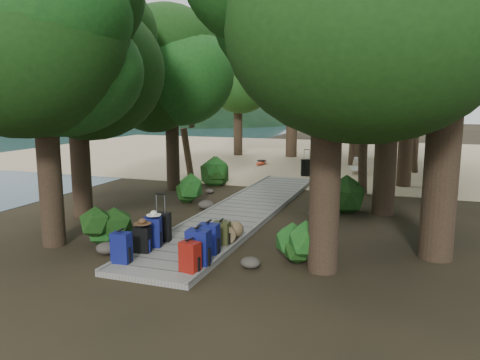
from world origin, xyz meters
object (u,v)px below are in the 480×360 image
at_px(kayak, 261,162).
at_px(sun_lounger, 359,166).
at_px(backpack_right_c, 209,237).
at_px(backpack_left_a, 121,246).
at_px(backpack_right_b, 198,246).
at_px(backpack_left_b, 142,238).
at_px(lone_suitcase_on_sand, 306,168).
at_px(backpack_left_c, 152,231).
at_px(duffel_right_khaki, 226,232).
at_px(backpack_right_a, 190,255).
at_px(backpack_right_d, 221,232).
at_px(suitcase_on_boardwalk, 161,227).

relative_size(kayak, sun_lounger, 1.49).
bearing_deg(kayak, backpack_right_c, -77.75).
bearing_deg(backpack_left_a, backpack_right_c, 34.78).
distance_m(backpack_right_b, kayak, 15.43).
xyz_separation_m(backpack_left_b, lone_suitcase_on_sand, (1.12, 11.99, -0.04)).
height_order(backpack_left_c, duffel_right_khaki, backpack_left_c).
relative_size(backpack_left_b, backpack_right_a, 0.95).
height_order(duffel_right_khaki, kayak, duffel_right_khaki).
bearing_deg(sun_lounger, backpack_left_a, -115.59).
bearing_deg(backpack_right_d, backpack_right_b, -89.37).
relative_size(backpack_left_b, backpack_right_c, 0.87).
bearing_deg(kayak, backpack_left_a, -83.84).
xyz_separation_m(backpack_right_b, backpack_right_c, (-0.11, 0.78, -0.05)).
bearing_deg(backpack_left_a, sun_lounger, 73.02).
distance_m(backpack_right_a, backpack_right_d, 1.83).
bearing_deg(backpack_left_a, suitcase_on_boardwalk, 84.89).
bearing_deg(duffel_right_khaki, backpack_left_c, -170.43).
distance_m(backpack_right_d, lone_suitcase_on_sand, 10.87).
distance_m(backpack_left_b, sun_lounger, 13.95).
bearing_deg(backpack_left_c, backpack_right_b, -43.09).
relative_size(backpack_right_c, lone_suitcase_on_sand, 0.97).
height_order(backpack_left_b, duffel_right_khaki, backpack_left_b).
xyz_separation_m(backpack_left_c, duffel_right_khaki, (1.39, 0.96, -0.16)).
bearing_deg(backpack_left_c, backpack_right_a, -53.25).
xyz_separation_m(backpack_left_a, suitcase_on_boardwalk, (0.03, 1.58, -0.01)).
bearing_deg(backpack_left_a, lone_suitcase_on_sand, 80.77).
bearing_deg(lone_suitcase_on_sand, backpack_left_c, -115.53).
height_order(backpack_right_b, sun_lounger, backpack_right_b).
height_order(backpack_right_c, suitcase_on_boardwalk, backpack_right_c).
height_order(backpack_right_b, duffel_right_khaki, backpack_right_b).
relative_size(backpack_left_a, sun_lounger, 0.33).
xyz_separation_m(backpack_left_b, backpack_right_c, (1.38, 0.44, 0.05)).
relative_size(backpack_left_c, backpack_right_d, 1.28).
height_order(backpack_right_c, backpack_right_d, backpack_right_c).
distance_m(backpack_left_c, lone_suitcase_on_sand, 11.61).
bearing_deg(suitcase_on_boardwalk, backpack_left_c, -99.13).
distance_m(backpack_left_a, backpack_right_c, 1.84).
bearing_deg(backpack_right_a, suitcase_on_boardwalk, 145.24).
height_order(backpack_left_b, backpack_right_a, backpack_right_a).
bearing_deg(backpack_right_a, backpack_left_a, -168.00).
distance_m(backpack_left_c, suitcase_on_boardwalk, 0.44).
bearing_deg(sun_lounger, backpack_left_c, -116.46).
relative_size(backpack_left_a, backpack_left_c, 0.94).
relative_size(backpack_left_b, lone_suitcase_on_sand, 0.85).
height_order(backpack_left_a, kayak, backpack_left_a).
relative_size(backpack_left_b, sun_lounger, 0.30).
bearing_deg(duffel_right_khaki, backpack_left_a, -149.57).
bearing_deg(backpack_right_d, suitcase_on_boardwalk, -172.90).
distance_m(backpack_right_c, kayak, 14.65).
xyz_separation_m(backpack_right_a, sun_lounger, (1.77, 14.27, -0.09)).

